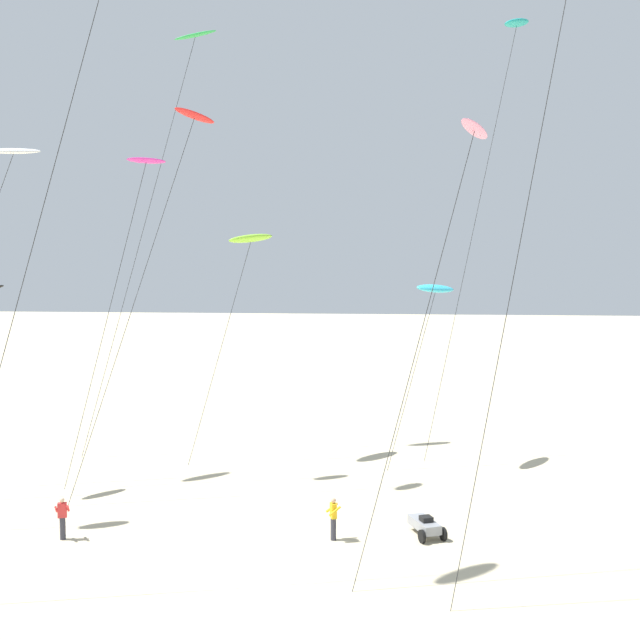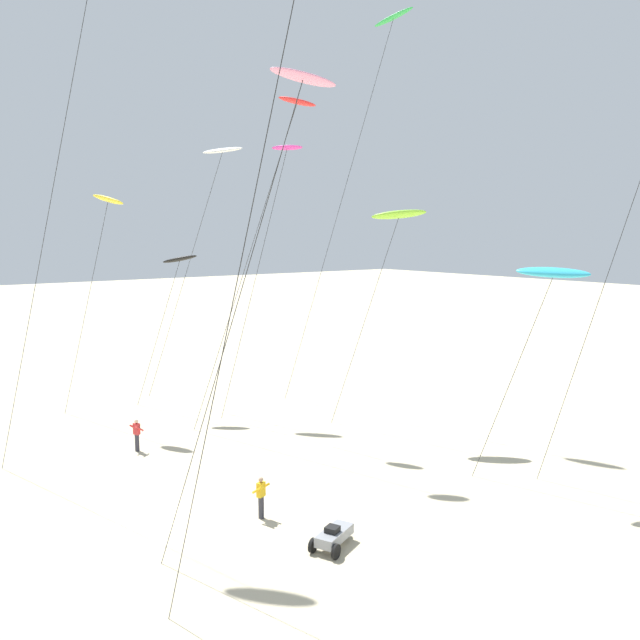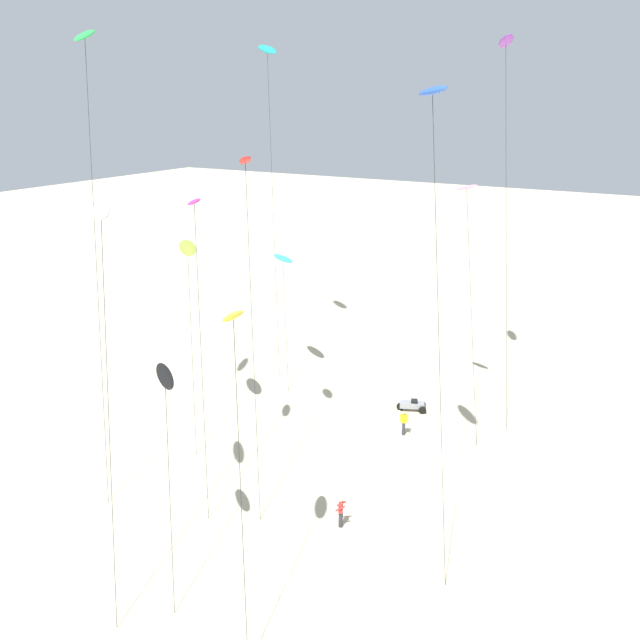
{
  "view_description": "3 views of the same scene",
  "coord_description": "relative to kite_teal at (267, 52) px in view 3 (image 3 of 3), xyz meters",
  "views": [
    {
      "loc": [
        4.83,
        -25.55,
        10.82
      ],
      "look_at": [
        1.23,
        10.82,
        7.99
      ],
      "focal_mm": 42.52,
      "sensor_mm": 36.0,
      "label": 1
    },
    {
      "loc": [
        23.09,
        -9.36,
        11.0
      ],
      "look_at": [
        0.57,
        7.37,
        7.26
      ],
      "focal_mm": 36.2,
      "sensor_mm": 36.0,
      "label": 2
    },
    {
      "loc": [
        -33.02,
        -10.99,
        20.7
      ],
      "look_at": [
        -1.13,
        7.21,
        8.25
      ],
      "focal_mm": 36.78,
      "sensor_mm": 36.0,
      "label": 3
    }
  ],
  "objects": [
    {
      "name": "kite_pink",
      "position": [
        -4.07,
        -17.54,
        -9.04
      ],
      "size": [
        4.75,
        4.01,
        15.79
      ],
      "color": "pink",
      "rests_on": "ground"
    },
    {
      "name": "beach_buggy",
      "position": [
        -5.42,
        -15.15,
        -23.58
      ],
      "size": [
        1.53,
        2.11,
        0.82
      ],
      "color": "gray",
      "rests_on": "ground"
    },
    {
      "name": "kite_flyer_nearest",
      "position": [
        -19.5,
        -16.95,
        -23.11
      ],
      "size": [
        0.67,
        0.65,
        1.67
      ],
      "color": "#33333D",
      "rests_on": "ground"
    },
    {
      "name": "kite_purple",
      "position": [
        -0.42,
        -18.22,
        -0.18
      ],
      "size": [
        6.07,
        4.37,
        24.5
      ],
      "color": "purple",
      "rests_on": "ground"
    },
    {
      "name": "kite_red",
      "position": [
        -16.17,
        -9.36,
        -6.7
      ],
      "size": [
        5.97,
        4.65,
        18.05
      ],
      "color": "red",
      "rests_on": "ground"
    },
    {
      "name": "kite_lime",
      "position": [
        -14.54,
        -3.61,
        -11.97
      ],
      "size": [
        4.38,
        3.78,
        12.52
      ],
      "color": "#8CD833",
      "rests_on": "ground"
    },
    {
      "name": "kite_green",
      "position": [
        -18.35,
        -0.87,
        -0.68
      ],
      "size": [
        6.87,
        5.08,
        24.31
      ],
      "color": "green",
      "rests_on": "ground"
    },
    {
      "name": "kite_cyan",
      "position": [
        -4.53,
        -4.02,
        -14.65
      ],
      "size": [
        3.84,
        3.46,
        9.75
      ],
      "color": "#33BFE0",
      "rests_on": "ground"
    },
    {
      "name": "ground_plane",
      "position": [
        -11.5,
        -19.03,
        -24.01
      ],
      "size": [
        260.0,
        260.0,
        0.0
      ],
      "primitive_type": "plane",
      "color": "beige"
    },
    {
      "name": "kite_white",
      "position": [
        -25.42,
        -8.6,
        -7.93
      ],
      "size": [
        5.88,
        4.72,
        16.55
      ],
      "color": "white",
      "rests_on": "ground"
    },
    {
      "name": "kite_black",
      "position": [
        -25.57,
        -11.6,
        -14.61
      ],
      "size": [
        3.54,
        3.07,
        9.87
      ],
      "color": "black",
      "rests_on": "ground"
    },
    {
      "name": "kite_blue",
      "position": [
        -16.21,
        -19.46,
        -3.19
      ],
      "size": [
        6.19,
        4.89,
        21.35
      ],
      "color": "blue",
      "rests_on": "ground"
    },
    {
      "name": "kite_yellow",
      "position": [
        -26.02,
        -15.74,
        -11.13
      ],
      "size": [
        4.19,
        3.08,
        13.49
      ],
      "color": "yellow",
      "rests_on": "ground"
    },
    {
      "name": "kite_magenta",
      "position": [
        -18.93,
        -8.11,
        -8.6
      ],
      "size": [
        4.42,
        3.34,
        15.94
      ],
      "color": "#D8339E",
      "rests_on": "ground"
    },
    {
      "name": "kite_teal",
      "position": [
        0.0,
        0.0,
        0.0
      ],
      "size": [
        6.2,
        5.31,
        24.84
      ],
      "color": "teal",
      "rests_on": "ground"
    },
    {
      "name": "kite_flyer_middle",
      "position": [
        -8.99,
        -15.97,
        -23.11
      ],
      "size": [
        0.66,
        0.67,
        1.67
      ],
      "color": "#33333D",
      "rests_on": "ground"
    }
  ]
}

